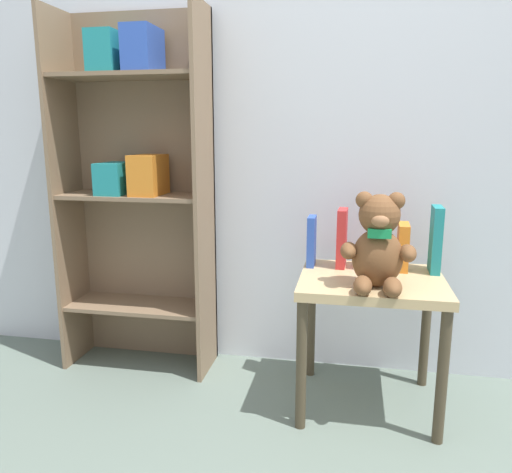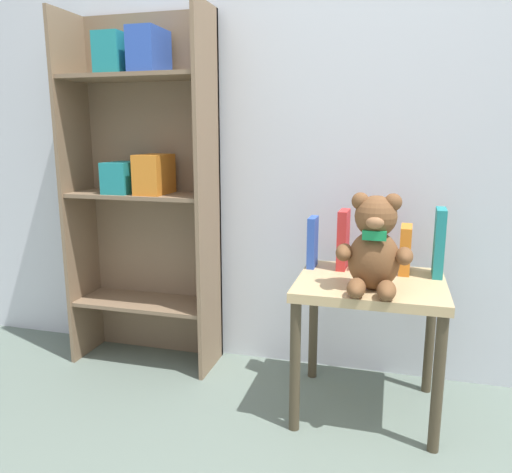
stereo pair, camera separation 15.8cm
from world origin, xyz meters
TOP-DOWN VIEW (x-y plane):
  - wall_back at (0.00, 1.54)m, footprint 4.80×0.06m
  - bookshelf_side at (-0.81, 1.38)m, footprint 0.68×0.28m
  - display_table at (0.25, 1.16)m, footprint 0.56×0.49m
  - teddy_bear at (0.26, 1.04)m, footprint 0.27×0.24m
  - book_standing_blue at (0.00, 1.30)m, footprint 0.03×0.10m
  - book_standing_red at (0.13, 1.31)m, footprint 0.04×0.12m
  - book_standing_purple at (0.25, 1.30)m, footprint 0.04×0.11m
  - book_standing_orange at (0.37, 1.31)m, footprint 0.05×0.14m
  - book_standing_teal at (0.50, 1.30)m, footprint 0.04×0.13m

SIDE VIEW (x-z plane):
  - display_table at x=0.25m, z-range 0.19..0.73m
  - book_standing_orange at x=0.37m, z-range 0.54..0.73m
  - book_standing_purple at x=0.25m, z-range 0.54..0.75m
  - book_standing_blue at x=0.00m, z-range 0.54..0.76m
  - book_standing_red at x=0.13m, z-range 0.54..0.79m
  - book_standing_teal at x=0.50m, z-range 0.54..0.81m
  - teddy_bear at x=0.26m, z-range 0.53..0.88m
  - bookshelf_side at x=-0.81m, z-range 0.10..1.73m
  - wall_back at x=0.00m, z-range 0.00..2.50m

